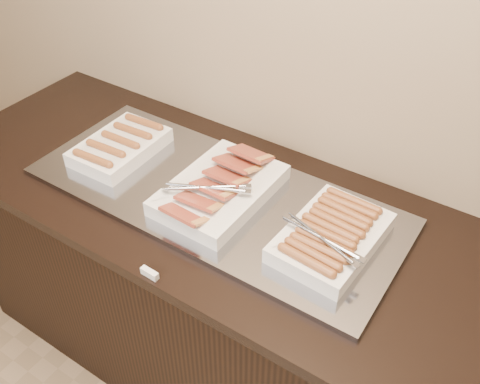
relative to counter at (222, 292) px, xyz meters
The scene contains 6 objects.
counter is the anchor object (origin of this frame).
warming_tray 0.46m from the counter, behind, with size 1.20×0.50×0.02m, color #8E909B.
dish_left 0.65m from the counter, behind, with size 0.22×0.32×0.07m.
dish_center 0.50m from the counter, 31.51° to the right, with size 0.28×0.43×0.09m.
dish_right 0.63m from the counter, ahead, with size 0.27×0.36×0.08m.
label_holder 0.58m from the counter, 85.75° to the right, with size 0.05×0.02×0.02m, color silver.
Camera 1 is at (0.76, 1.10, 1.99)m, focal length 40.00 mm.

